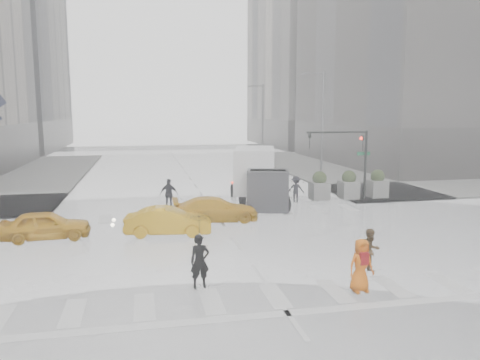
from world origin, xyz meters
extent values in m
plane|color=black|center=(0.00, 0.00, 0.00)|extent=(120.00, 120.00, 0.00)
cube|color=slate|center=(19.50, 17.50, 0.07)|extent=(35.00, 35.00, 0.15)
cube|color=#2D2B28|center=(29.00, 27.00, 2.20)|extent=(26.05, 26.05, 4.40)
cube|color=#AFA599|center=(29.00, 56.00, 18.00)|extent=(26.00, 26.00, 36.00)
cube|color=#2D2B28|center=(29.00, 56.00, 2.20)|extent=(26.05, 26.05, 4.40)
cylinder|color=black|center=(10.00, 8.00, 2.25)|extent=(0.16, 0.16, 4.50)
cylinder|color=black|center=(8.00, 8.00, 4.40)|extent=(4.00, 0.12, 0.12)
imported|color=black|center=(9.75, 8.00, 3.70)|extent=(0.16, 0.20, 1.00)
imported|color=black|center=(6.20, 8.00, 3.90)|extent=(0.16, 0.20, 1.00)
sphere|color=#FF190C|center=(9.65, 8.00, 4.00)|extent=(0.20, 0.20, 0.20)
cube|color=#0D5D32|center=(10.00, 8.30, 3.00)|extent=(0.90, 0.03, 0.22)
cylinder|color=#59595B|center=(11.00, 18.00, 4.50)|extent=(0.20, 0.20, 9.00)
cylinder|color=#59595B|center=(10.10, 18.00, 8.80)|extent=(1.80, 0.12, 0.12)
cube|color=#59595B|center=(9.20, 18.00, 8.70)|extent=(0.50, 0.22, 0.15)
cylinder|color=#59595B|center=(11.00, 38.00, 4.50)|extent=(0.20, 0.20, 9.00)
cylinder|color=#59595B|center=(10.10, 38.00, 8.80)|extent=(1.80, 0.12, 0.12)
cube|color=#59595B|center=(9.20, 38.00, 8.70)|extent=(0.50, 0.22, 0.15)
cube|color=slate|center=(7.00, 8.20, 0.70)|extent=(1.10, 1.10, 1.10)
sphere|color=#222E14|center=(7.00, 8.20, 1.50)|extent=(0.90, 0.90, 0.90)
cube|color=slate|center=(9.00, 8.20, 0.70)|extent=(1.10, 1.10, 1.10)
sphere|color=#222E14|center=(9.00, 8.20, 1.50)|extent=(0.90, 0.90, 0.90)
cube|color=slate|center=(11.00, 8.20, 0.70)|extent=(1.10, 1.10, 1.10)
sphere|color=#222E14|center=(11.00, 8.20, 1.50)|extent=(0.90, 0.90, 0.90)
imported|color=black|center=(-2.20, -4.79, 0.88)|extent=(0.68, 0.48, 1.76)
imported|color=black|center=(-2.20, -4.79, 1.99)|extent=(1.04, 1.06, 0.88)
imported|color=#463219|center=(3.91, -4.62, 0.80)|extent=(0.89, 0.76, 1.60)
imported|color=orange|center=(2.77, -6.19, 0.87)|extent=(0.89, 0.62, 1.73)
cube|color=maroon|center=(2.77, -6.37, 1.15)|extent=(0.29, 0.18, 0.40)
imported|color=black|center=(-2.47, 7.76, 0.91)|extent=(1.22, 0.95, 1.82)
imported|color=black|center=(5.50, 8.36, 0.82)|extent=(1.21, 0.97, 1.65)
imported|color=#EFA90C|center=(-8.25, 2.34, 0.65)|extent=(3.94, 1.82, 1.31)
imported|color=#EFA90C|center=(-2.85, 2.00, 0.65)|extent=(4.11, 1.88, 1.31)
imported|color=#EFA90C|center=(-0.29, 4.20, 0.64)|extent=(3.97, 1.90, 1.29)
cube|color=silver|center=(3.00, 9.14, 2.05)|extent=(2.40, 4.60, 2.70)
cube|color=#2D2E33|center=(3.00, 5.94, 1.25)|extent=(2.30, 1.80, 2.30)
cube|color=black|center=(3.00, 5.94, 1.95)|extent=(2.00, 0.90, 0.90)
cylinder|color=black|center=(1.95, 5.74, 0.45)|extent=(0.28, 0.90, 0.90)
cylinder|color=black|center=(4.05, 5.74, 0.45)|extent=(0.28, 0.90, 0.90)
cylinder|color=black|center=(1.95, 7.94, 0.45)|extent=(0.28, 0.90, 0.90)
cylinder|color=black|center=(4.05, 7.94, 0.45)|extent=(0.28, 0.90, 0.90)
cylinder|color=black|center=(1.95, 10.74, 0.45)|extent=(0.28, 0.90, 0.90)
cylinder|color=black|center=(4.05, 10.74, 0.45)|extent=(0.28, 0.90, 0.90)
camera|label=1|loc=(-3.92, -19.38, 5.73)|focal=35.00mm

